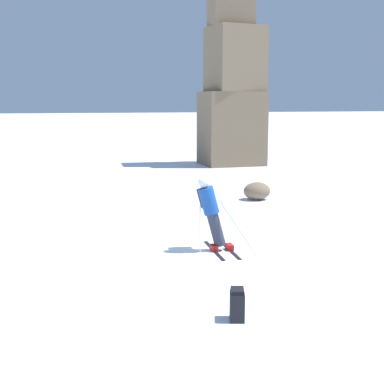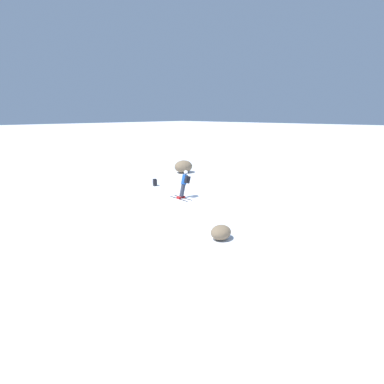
{
  "view_description": "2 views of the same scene",
  "coord_description": "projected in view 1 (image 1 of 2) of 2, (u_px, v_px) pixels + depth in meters",
  "views": [
    {
      "loc": [
        -3.73,
        -11.0,
        3.31
      ],
      "look_at": [
        0.33,
        3.11,
        0.82
      ],
      "focal_mm": 50.0,
      "sensor_mm": 36.0,
      "label": 1
    },
    {
      "loc": [
        12.61,
        12.69,
        5.05
      ],
      "look_at": [
        1.61,
        2.34,
        1.11
      ],
      "focal_mm": 28.0,
      "sensor_mm": 36.0,
      "label": 2
    }
  ],
  "objects": [
    {
      "name": "exposed_boulder_0",
      "position": [
        257.0,
        191.0,
        18.2
      ],
      "size": [
        0.92,
        0.79,
        0.6
      ],
      "primitive_type": "ellipsoid",
      "color": "#7A664C",
      "rests_on": "ground"
    },
    {
      "name": "rock_pillar",
      "position": [
        233.0,
        77.0,
        27.7
      ],
      "size": [
        3.07,
        2.7,
        10.92
      ],
      "color": "#7A664C",
      "rests_on": "ground"
    },
    {
      "name": "ground_plane",
      "position": [
        216.0,
        251.0,
        12.0
      ],
      "size": [
        300.0,
        300.0,
        0.0
      ],
      "primitive_type": "plane",
      "color": "white"
    },
    {
      "name": "spare_backpack",
      "position": [
        237.0,
        305.0,
        8.16
      ],
      "size": [
        0.3,
        0.35,
        0.5
      ],
      "rotation": [
        0.0,
        0.0,
        4.4
      ],
      "color": "black",
      "rests_on": "ground"
    },
    {
      "name": "skier",
      "position": [
        211.0,
        210.0,
        11.85
      ],
      "size": [
        1.29,
        1.65,
        1.73
      ],
      "rotation": [
        0.0,
        0.0,
        -0.06
      ],
      "color": "black",
      "rests_on": "ground"
    }
  ]
}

